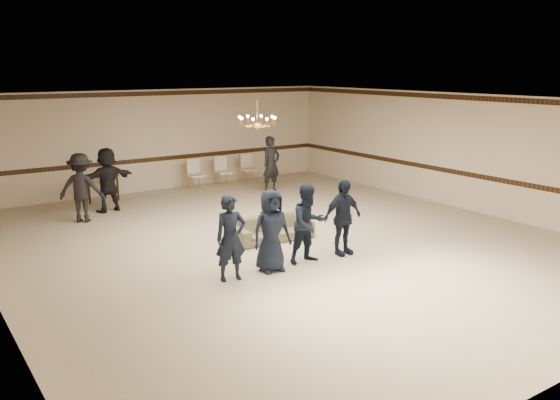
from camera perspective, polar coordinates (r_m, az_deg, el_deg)
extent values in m
cube|color=beige|center=(13.32, 0.14, -4.09)|extent=(12.00, 14.00, 0.01)
cube|color=black|center=(12.75, 0.15, 9.79)|extent=(12.00, 14.00, 0.01)
cube|color=beige|center=(19.07, -11.88, 5.76)|extent=(12.00, 0.01, 3.20)
cube|color=beige|center=(17.02, 17.12, 4.61)|extent=(0.01, 14.00, 3.20)
cube|color=#362010|center=(19.14, -11.78, 3.97)|extent=(12.00, 0.02, 0.14)
cube|color=#362010|center=(18.93, -12.07, 10.20)|extent=(12.00, 0.02, 0.14)
imported|color=black|center=(10.80, -4.86, -3.75)|extent=(0.64, 0.47, 1.62)
imported|color=black|center=(11.24, -0.86, -3.01)|extent=(0.84, 0.59, 1.62)
imported|color=black|center=(11.74, 2.81, -2.33)|extent=(0.80, 0.63, 1.62)
imported|color=black|center=(12.29, 6.17, -1.69)|extent=(0.96, 0.40, 1.62)
imported|color=brown|center=(13.36, -0.76, -2.80)|extent=(1.92, 0.83, 0.55)
imported|color=black|center=(15.64, -18.92, 1.14)|extent=(1.32, 1.18, 1.78)
imported|color=black|center=(16.55, -16.58, 1.92)|extent=(1.71, 0.80, 1.78)
imported|color=black|center=(18.36, -0.87, 3.52)|extent=(0.69, 0.49, 1.78)
cube|color=black|center=(17.98, -17.08, 1.15)|extent=(0.96, 0.41, 0.80)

